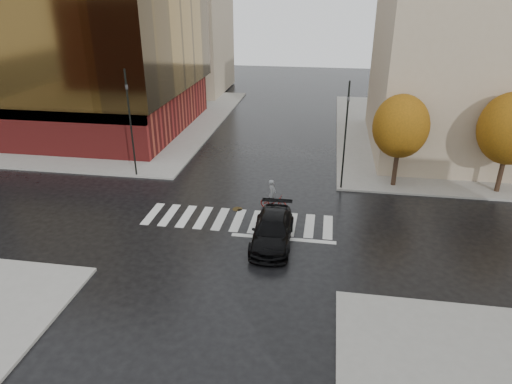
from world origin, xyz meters
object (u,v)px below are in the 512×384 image
traffic_light_ne (346,129)px  fire_hydrant (142,152)px  traffic_light_nw (130,116)px  sedan (272,230)px  cyclist (273,199)px

traffic_light_ne → fire_hydrant: size_ratio=8.96×
traffic_light_nw → fire_hydrant: bearing=-173.5°
traffic_light_nw → traffic_light_ne: traffic_light_nw is taller
traffic_light_nw → traffic_light_ne: (15.30, 0.00, -0.25)m
fire_hydrant → traffic_light_nw: bearing=-74.9°
sedan → fire_hydrant: bearing=135.5°
cyclist → sedan: bearing=-164.3°
traffic_light_nw → traffic_light_ne: bearing=81.3°
sedan → fire_hydrant: sedan is taller
sedan → traffic_light_ne: (3.86, 8.10, 3.66)m
traffic_light_ne → cyclist: bearing=17.6°
sedan → cyclist: 4.33m
traffic_light_nw → fire_hydrant: 5.59m
cyclist → traffic_light_ne: 6.91m
traffic_light_nw → cyclist: bearing=62.1°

